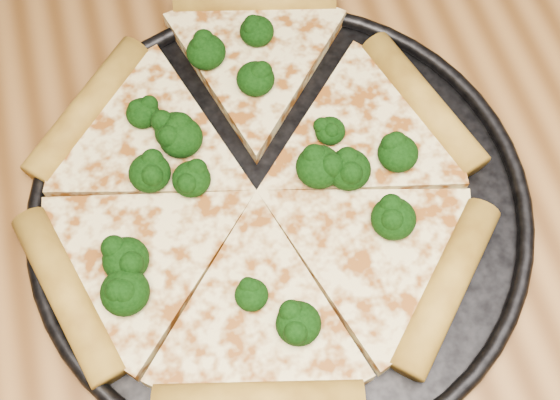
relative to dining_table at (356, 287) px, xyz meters
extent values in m
cube|color=brown|center=(0.00, 0.00, 0.07)|extent=(1.20, 0.90, 0.04)
cylinder|color=black|center=(-0.06, 0.05, 0.09)|extent=(0.38, 0.38, 0.01)
torus|color=black|center=(-0.06, 0.05, 0.10)|extent=(0.39, 0.39, 0.01)
cylinder|color=#B3882C|center=(0.08, 0.10, 0.11)|extent=(0.07, 0.14, 0.03)
cylinder|color=#B3882C|center=(-0.03, 0.24, 0.11)|extent=(0.14, 0.06, 0.03)
cylinder|color=#B3882C|center=(-0.19, 0.17, 0.11)|extent=(0.12, 0.12, 0.03)
cylinder|color=#B3882C|center=(-0.22, 0.02, 0.11)|extent=(0.07, 0.14, 0.03)
cylinder|color=#B3882C|center=(0.04, -0.05, 0.11)|extent=(0.12, 0.12, 0.03)
ellipsoid|color=black|center=(-0.07, -0.05, 0.12)|extent=(0.03, 0.03, 0.02)
ellipsoid|color=black|center=(-0.05, 0.15, 0.12)|extent=(0.03, 0.03, 0.02)
ellipsoid|color=black|center=(-0.15, 0.09, 0.12)|extent=(0.03, 0.03, 0.02)
ellipsoid|color=black|center=(0.00, 0.05, 0.12)|extent=(0.03, 0.03, 0.03)
ellipsoid|color=black|center=(-0.12, 0.12, 0.12)|extent=(0.03, 0.03, 0.03)
ellipsoid|color=black|center=(-0.08, 0.19, 0.12)|extent=(0.03, 0.03, 0.02)
ellipsoid|color=black|center=(0.04, 0.06, 0.12)|extent=(0.03, 0.03, 0.02)
ellipsoid|color=black|center=(-0.12, 0.08, 0.12)|extent=(0.03, 0.03, 0.02)
ellipsoid|color=black|center=(-0.18, 0.00, 0.12)|extent=(0.04, 0.04, 0.03)
ellipsoid|color=black|center=(-0.03, 0.20, 0.12)|extent=(0.03, 0.03, 0.02)
ellipsoid|color=black|center=(-0.10, -0.02, 0.12)|extent=(0.02, 0.02, 0.02)
ellipsoid|color=black|center=(-0.18, 0.03, 0.12)|extent=(0.03, 0.03, 0.03)
ellipsoid|color=black|center=(0.02, 0.01, 0.12)|extent=(0.03, 0.03, 0.03)
ellipsoid|color=black|center=(-0.14, 0.15, 0.12)|extent=(0.03, 0.03, 0.02)
ellipsoid|color=black|center=(0.00, 0.09, 0.12)|extent=(0.02, 0.02, 0.02)
ellipsoid|color=black|center=(-0.12, 0.12, 0.12)|extent=(0.03, 0.03, 0.02)
ellipsoid|color=black|center=(-0.02, 0.06, 0.12)|extent=(0.04, 0.04, 0.03)
camera|label=1|loc=(-0.12, -0.18, 0.61)|focal=46.50mm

